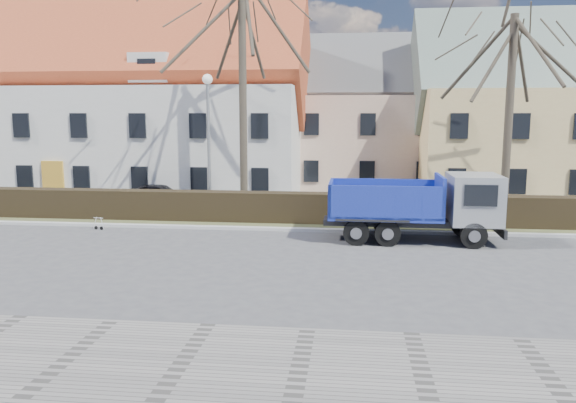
# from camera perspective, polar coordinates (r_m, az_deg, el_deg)

# --- Properties ---
(ground) EXTENTS (120.00, 120.00, 0.00)m
(ground) POSITION_cam_1_polar(r_m,az_deg,el_deg) (18.52, -3.39, -5.84)
(ground) COLOR #444446
(sidewalk_near) EXTENTS (80.00, 5.00, 0.08)m
(sidewalk_near) POSITION_cam_1_polar(r_m,az_deg,el_deg) (10.73, -11.59, -17.07)
(sidewalk_near) COLOR gray
(sidewalk_near) RESTS_ON ground
(curb_far) EXTENTS (80.00, 0.30, 0.12)m
(curb_far) POSITION_cam_1_polar(r_m,az_deg,el_deg) (22.93, -1.41, -2.80)
(curb_far) COLOR #B2B2B1
(curb_far) RESTS_ON ground
(grass_strip) EXTENTS (80.00, 3.00, 0.10)m
(grass_strip) POSITION_cam_1_polar(r_m,az_deg,el_deg) (24.49, -0.89, -2.07)
(grass_strip) COLOR #464B2A
(grass_strip) RESTS_ON ground
(hedge) EXTENTS (60.00, 0.90, 1.30)m
(hedge) POSITION_cam_1_polar(r_m,az_deg,el_deg) (24.19, -0.95, -0.77)
(hedge) COLOR black
(hedge) RESTS_ON ground
(building_white) EXTENTS (26.80, 10.80, 9.50)m
(building_white) POSITION_cam_1_polar(r_m,az_deg,el_deg) (37.31, -19.26, 8.46)
(building_white) COLOR silver
(building_white) RESTS_ON ground
(building_pink) EXTENTS (10.80, 8.80, 8.00)m
(building_pink) POSITION_cam_1_polar(r_m,az_deg,el_deg) (37.66, 7.97, 7.72)
(building_pink) COLOR #D4AF96
(building_pink) RESTS_ON ground
(building_yellow) EXTENTS (18.80, 10.80, 8.50)m
(building_yellow) POSITION_cam_1_polar(r_m,az_deg,el_deg) (36.96, 27.18, 7.21)
(building_yellow) COLOR #DCBD78
(building_yellow) RESTS_ON ground
(tree_1) EXTENTS (9.20, 9.20, 12.65)m
(tree_1) POSITION_cam_1_polar(r_m,az_deg,el_deg) (26.69, -4.63, 12.34)
(tree_1) COLOR #393127
(tree_1) RESTS_ON ground
(tree_2) EXTENTS (8.00, 8.00, 11.00)m
(tree_2) POSITION_cam_1_polar(r_m,az_deg,el_deg) (27.04, 21.63, 9.95)
(tree_2) COLOR #393127
(tree_2) RESTS_ON ground
(dump_truck) EXTENTS (6.56, 2.47, 2.62)m
(dump_truck) POSITION_cam_1_polar(r_m,az_deg,el_deg) (21.32, 12.01, -0.47)
(dump_truck) COLOR navy
(dump_truck) RESTS_ON ground
(streetlight) EXTENTS (0.51, 0.51, 6.53)m
(streetlight) POSITION_cam_1_polar(r_m,az_deg,el_deg) (25.50, -8.04, 5.56)
(streetlight) COLOR gray
(streetlight) RESTS_ON ground
(cart_frame) EXTENTS (0.68, 0.47, 0.57)m
(cart_frame) POSITION_cam_1_polar(r_m,az_deg,el_deg) (24.42, -19.03, -2.04)
(cart_frame) COLOR silver
(cart_frame) RESTS_ON ground
(parked_car_a) EXTENTS (3.57, 1.57, 1.20)m
(parked_car_a) POSITION_cam_1_polar(r_m,az_deg,el_deg) (29.53, -12.96, 0.66)
(parked_car_a) COLOR black
(parked_car_a) RESTS_ON ground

